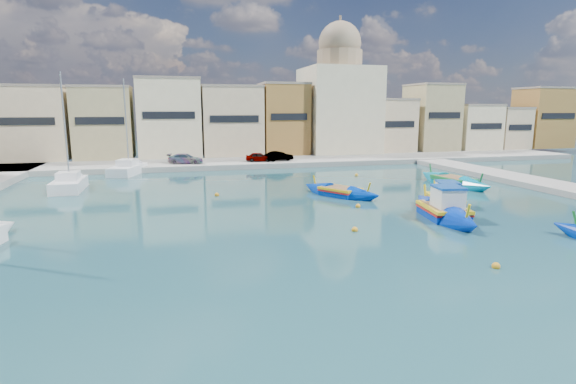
{
  "coord_description": "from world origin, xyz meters",
  "views": [
    {
      "loc": [
        -13.75,
        -22.29,
        6.83
      ],
      "look_at": [
        -6.41,
        6.0,
        1.4
      ],
      "focal_mm": 28.0,
      "sensor_mm": 36.0,
      "label": 1
    }
  ],
  "objects": [
    {
      "name": "luzzu_cyan_mid",
      "position": [
        10.85,
        12.78,
        0.29
      ],
      "size": [
        3.06,
        9.47,
        2.75
      ],
      "color": "#007FA3",
      "rests_on": "ground"
    },
    {
      "name": "yacht_north",
      "position": [
        -17.85,
        29.08,
        0.42
      ],
      "size": [
        4.56,
        8.34,
        10.73
      ],
      "color": "white",
      "rests_on": "ground"
    },
    {
      "name": "north_townhouses",
      "position": [
        6.68,
        39.36,
        5.0
      ],
      "size": [
        83.2,
        7.87,
        10.19
      ],
      "color": "beige",
      "rests_on": "ground"
    },
    {
      "name": "luzzu_blue_cabin",
      "position": [
        2.8,
        2.11,
        0.39
      ],
      "size": [
        3.85,
        9.39,
        3.24
      ],
      "color": "#0029AB",
      "rests_on": "ground"
    },
    {
      "name": "church_block",
      "position": [
        10.0,
        40.0,
        8.41
      ],
      "size": [
        10.0,
        10.0,
        19.1
      ],
      "color": "beige",
      "rests_on": "ground"
    },
    {
      "name": "luzzu_green",
      "position": [
        -0.92,
        10.63,
        0.26
      ],
      "size": [
        5.59,
        7.49,
        2.39
      ],
      "color": "#002EA5",
      "rests_on": "ground"
    },
    {
      "name": "ground",
      "position": [
        0.0,
        0.0,
        0.0
      ],
      "size": [
        160.0,
        160.0,
        0.0
      ],
      "primitive_type": "plane",
      "color": "#15363F",
      "rests_on": "ground"
    },
    {
      "name": "mooring_buoys",
      "position": [
        0.62,
        5.63,
        0.08
      ],
      "size": [
        25.74,
        27.28,
        0.36
      ],
      "color": "orange",
      "rests_on": "ground"
    },
    {
      "name": "yacht_midnorth",
      "position": [
        -22.34,
        20.26,
        0.42
      ],
      "size": [
        2.33,
        7.52,
        10.63
      ],
      "color": "white",
      "rests_on": "ground"
    },
    {
      "name": "north_quay",
      "position": [
        0.0,
        32.0,
        0.3
      ],
      "size": [
        80.0,
        8.0,
        0.6
      ],
      "primitive_type": "cube",
      "color": "gray",
      "rests_on": "ground"
    },
    {
      "name": "luzzu_turquoise_cabin",
      "position": [
        5.07,
        5.39,
        0.34
      ],
      "size": [
        4.59,
        8.85,
        2.79
      ],
      "color": "#00859A",
      "rests_on": "ground"
    },
    {
      "name": "parked_cars",
      "position": [
        -6.69,
        30.5,
        1.17
      ],
      "size": [
        15.05,
        2.52,
        1.16
      ],
      "color": "#4C1919",
      "rests_on": "north_quay"
    }
  ]
}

